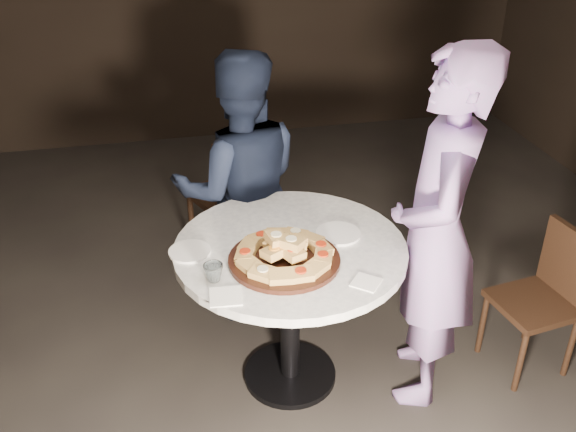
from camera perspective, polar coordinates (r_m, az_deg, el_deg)
The scene contains 13 objects.
floor at distance 3.44m, azimuth -0.47°, elevation -15.20°, with size 7.00×7.00×0.00m, color black.
table at distance 3.09m, azimuth 0.20°, elevation -5.02°, with size 1.11×1.11×0.82m.
serving_board at distance 2.88m, azimuth -0.34°, elevation -3.92°, with size 0.50×0.50×0.02m, color black.
focaccia_pile at distance 2.85m, azimuth -0.30°, elevation -3.12°, with size 0.45×0.44×0.12m.
plate_left at distance 2.98m, azimuth -8.73°, elevation -3.12°, with size 0.20×0.20×0.01m, color white.
plate_right at distance 3.09m, azimuth 4.49°, elevation -1.57°, with size 0.22×0.22×0.01m, color white.
water_glass at distance 2.76m, azimuth -6.64°, elevation -5.01°, with size 0.09×0.09×0.08m, color silver.
napkin_near at distance 2.68m, azimuth -5.56°, elevation -7.14°, with size 0.13×0.13×0.01m, color white.
napkin_far at distance 2.77m, azimuth 6.96°, elevation -5.88°, with size 0.11×0.11×0.01m, color white.
chair_far at distance 4.08m, azimuth -4.50°, elevation 2.33°, with size 0.61×0.62×0.97m.
chair_right at distance 3.58m, azimuth 22.12°, elevation -6.19°, with size 0.44×0.42×0.79m.
diner_navy at distance 3.59m, azimuth -4.27°, elevation 2.40°, with size 0.77×0.60×1.58m, color black.
diner_teal at distance 3.03m, azimuth 13.04°, elevation -1.64°, with size 0.65×0.43×1.78m, color #856BAB.
Camera 1 is at (-0.50, -2.39, 2.43)m, focal length 40.00 mm.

